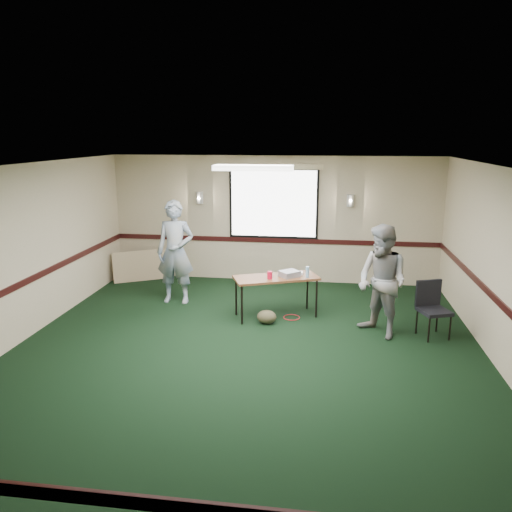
# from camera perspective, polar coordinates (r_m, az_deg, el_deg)

# --- Properties ---
(ground) EXTENTS (8.00, 8.00, 0.00)m
(ground) POSITION_cam_1_polar(r_m,az_deg,el_deg) (7.31, -1.45, -11.62)
(ground) COLOR black
(ground) RESTS_ON ground
(room_shell) EXTENTS (8.00, 8.02, 8.00)m
(room_shell) POSITION_cam_1_polar(r_m,az_deg,el_deg) (8.84, 0.75, 3.65)
(room_shell) COLOR tan
(room_shell) RESTS_ON ground
(folding_table) EXTENTS (1.56, 1.09, 0.72)m
(folding_table) POSITION_cam_1_polar(r_m,az_deg,el_deg) (8.68, 2.32, -2.72)
(folding_table) COLOR #5D2A1A
(folding_table) RESTS_ON ground
(projector) EXTENTS (0.40, 0.40, 0.10)m
(projector) POSITION_cam_1_polar(r_m,az_deg,el_deg) (8.67, 3.84, -2.04)
(projector) COLOR gray
(projector) RESTS_ON folding_table
(game_console) EXTENTS (0.18, 0.15, 0.04)m
(game_console) POSITION_cam_1_polar(r_m,az_deg,el_deg) (8.84, 4.78, -1.94)
(game_console) COLOR white
(game_console) RESTS_ON folding_table
(red_cup) EXTENTS (0.09, 0.09, 0.13)m
(red_cup) POSITION_cam_1_polar(r_m,az_deg,el_deg) (8.52, 1.58, -2.20)
(red_cup) COLOR red
(red_cup) RESTS_ON folding_table
(water_bottle) EXTENTS (0.06, 0.06, 0.19)m
(water_bottle) POSITION_cam_1_polar(r_m,az_deg,el_deg) (8.63, 5.89, -1.84)
(water_bottle) COLOR #7EAECF
(water_bottle) RESTS_ON folding_table
(duffel_bag) EXTENTS (0.39, 0.34, 0.23)m
(duffel_bag) POSITION_cam_1_polar(r_m,az_deg,el_deg) (8.52, 1.23, -6.98)
(duffel_bag) COLOR #453B27
(duffel_bag) RESTS_ON ground
(cable_coil) EXTENTS (0.39, 0.39, 0.01)m
(cable_coil) POSITION_cam_1_polar(r_m,az_deg,el_deg) (8.82, 4.09, -7.01)
(cable_coil) COLOR red
(cable_coil) RESTS_ON ground
(folded_table) EXTENTS (1.22, 0.79, 0.66)m
(folded_table) POSITION_cam_1_polar(r_m,az_deg,el_deg) (11.20, -12.78, -1.07)
(folded_table) COLOR tan
(folded_table) RESTS_ON ground
(conference_chair) EXTENTS (0.56, 0.57, 0.88)m
(conference_chair) POSITION_cam_1_polar(r_m,az_deg,el_deg) (8.39, 19.43, -5.22)
(conference_chair) COLOR black
(conference_chair) RESTS_ON ground
(person_left) EXTENTS (0.71, 0.47, 1.95)m
(person_left) POSITION_cam_1_polar(r_m,az_deg,el_deg) (9.48, -9.19, 0.44)
(person_left) COLOR #436193
(person_left) RESTS_ON ground
(person_right) EXTENTS (1.08, 1.10, 1.79)m
(person_right) POSITION_cam_1_polar(r_m,az_deg,el_deg) (8.03, 14.22, -2.86)
(person_right) COLOR #66849F
(person_right) RESTS_ON ground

